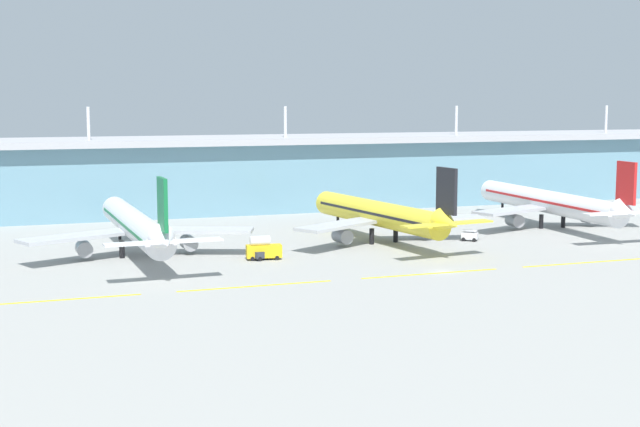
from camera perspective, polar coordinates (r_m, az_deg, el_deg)
ground_plane at (r=171.72m, az=7.83°, el=-3.71°), size 600.00×600.00×0.00m
terminal_building at (r=268.67m, az=-2.56°, el=2.68°), size 288.00×34.00×30.63m
airliner_near_middle at (r=190.34m, az=-11.67°, el=-0.75°), size 48.78×69.01×18.90m
airliner_center at (r=204.70m, az=3.88°, el=-0.06°), size 48.28×60.21×18.90m
airliner_far_middle at (r=236.01m, az=14.43°, el=0.70°), size 48.78×70.96×18.90m
taxiway_stripe_west at (r=152.61m, az=-16.58°, el=-5.33°), size 28.00×0.70×0.04m
taxiway_stripe_mid_west at (r=157.74m, az=-4.11°, el=-4.64°), size 28.00×0.70×0.04m
taxiway_stripe_centre at (r=169.67m, az=7.06°, el=-3.83°), size 28.00×0.70×0.04m
taxiway_stripe_mid_east at (r=187.09m, az=16.44°, el=-3.03°), size 28.00×0.70×0.04m
pushback_tug at (r=183.29m, az=-3.65°, el=-2.61°), size 4.92×3.63×1.85m
baggage_cart at (r=209.63m, az=9.53°, el=-1.40°), size 3.89×3.74×2.48m
fuel_truck at (r=183.14m, az=-3.66°, el=-2.25°), size 7.48×3.52×4.95m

